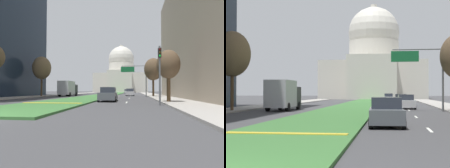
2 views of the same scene
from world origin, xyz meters
The scene contains 13 objects.
ground_plane centered at (0.00, 50.71, 0.00)m, with size 260.00×260.00×0.00m, color #3D3D3F.
grass_median centered at (0.00, 45.64, 0.07)m, with size 6.14×91.28×0.14m, color #386B33.
median_curb_nose centered at (0.00, 8.58, 0.16)m, with size 5.53×0.50×0.04m, color gold.
lane_dashes_right centered at (6.61, 30.65, 0.00)m, with size 0.16×37.36×0.01m.
sidewalk_left centered at (-12.15, 40.57, 0.07)m, with size 4.00×91.28×0.15m, color #9E9991.
capitol_building centered at (0.00, 100.77, 9.93)m, with size 28.83×27.20×27.47m.
overhead_guide_sign centered at (7.94, 31.06, 4.63)m, with size 5.26×0.20×6.50m.
street_tree_left_mid centered at (-11.11, 28.14, 5.78)m, with size 3.67×3.67×8.10m.
sedan_lead_stopped centered at (4.34, 14.46, 0.79)m, with size 2.13×4.73×1.67m.
sedan_midblock centered at (6.42, 36.81, 0.79)m, with size 2.13×4.57×1.67m.
sedan_distant centered at (6.28, 51.26, 0.78)m, with size 2.13×4.34×1.65m.
sedan_far_horizon centered at (4.32, 68.15, 0.78)m, with size 2.04×4.75×1.65m.
box_truck_delivery centered at (-6.69, 31.12, 1.68)m, with size 2.40×6.40×3.20m.
Camera 2 is at (4.55, -7.38, 1.99)m, focal length 59.79 mm.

